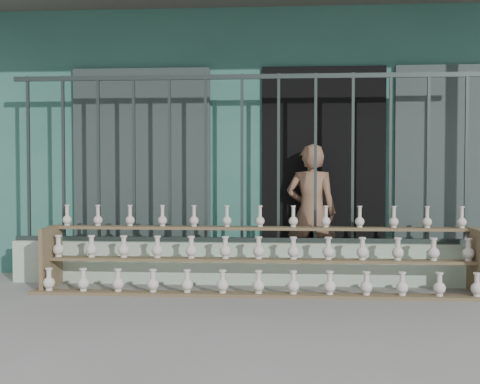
{
  "coord_description": "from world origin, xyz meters",
  "views": [
    {
      "loc": [
        0.42,
        -5.13,
        1.22
      ],
      "look_at": [
        0.0,
        1.0,
        1.0
      ],
      "focal_mm": 45.0,
      "sensor_mm": 36.0,
      "label": 1
    }
  ],
  "objects": [
    {
      "name": "ground",
      "position": [
        0.0,
        0.0,
        0.0
      ],
      "size": [
        60.0,
        60.0,
        0.0
      ],
      "primitive_type": "plane",
      "color": "slate"
    },
    {
      "name": "workshop_building",
      "position": [
        0.0,
        4.23,
        1.62
      ],
      "size": [
        7.4,
        6.6,
        3.21
      ],
      "color": "#2C5D51",
      "rests_on": "ground"
    },
    {
      "name": "parapet_wall",
      "position": [
        0.0,
        1.3,
        0.23
      ],
      "size": [
        5.0,
        0.2,
        0.45
      ],
      "primitive_type": "cube",
      "color": "#A6BCA1",
      "rests_on": "ground"
    },
    {
      "name": "security_fence",
      "position": [
        -0.0,
        1.3,
        1.35
      ],
      "size": [
        5.0,
        0.04,
        1.8
      ],
      "color": "#283330",
      "rests_on": "parapet_wall"
    },
    {
      "name": "shelf_rack",
      "position": [
        0.2,
        0.88,
        0.36
      ],
      "size": [
        4.5,
        0.68,
        0.85
      ],
      "color": "brown",
      "rests_on": "ground"
    },
    {
      "name": "elderly_woman",
      "position": [
        0.76,
        1.57,
        0.76
      ],
      "size": [
        0.59,
        0.43,
        1.51
      ],
      "primitive_type": "imported",
      "rotation": [
        0.0,
        0.0,
        3.01
      ],
      "color": "brown",
      "rests_on": "ground"
    }
  ]
}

